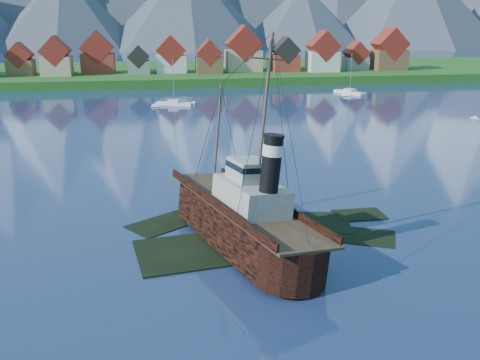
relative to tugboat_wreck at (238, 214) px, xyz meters
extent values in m
plane|color=navy|center=(1.00, -0.20, -2.96)|extent=(1400.00, 1400.00, 0.00)
cube|color=black|center=(-2.00, -2.20, -3.28)|extent=(19.08, 11.42, 1.00)
cube|color=black|center=(7.00, 3.80, -3.34)|extent=(15.15, 9.76, 1.00)
cube|color=black|center=(3.00, 8.80, -3.24)|extent=(11.45, 9.06, 1.00)
cube|color=black|center=(13.00, -1.20, -3.38)|extent=(10.27, 8.34, 1.00)
cube|color=black|center=(-8.00, 5.80, -3.36)|extent=(9.42, 8.68, 1.00)
cube|color=black|center=(16.00, 4.80, -3.31)|extent=(6.00, 4.00, 1.00)
cube|color=#1A4313|center=(1.00, 169.80, -2.96)|extent=(600.00, 80.00, 3.20)
cube|color=#3F3D38|center=(1.00, 131.80, -2.96)|extent=(600.00, 2.50, 2.00)
cube|color=brown|center=(-55.00, 152.80, 2.79)|extent=(9.00, 8.00, 5.50)
cube|color=maroon|center=(-55.00, 152.80, 7.16)|extent=(9.16, 8.16, 9.16)
cube|color=tan|center=(-42.00, 149.80, 3.44)|extent=(10.50, 9.00, 6.80)
cube|color=maroon|center=(-42.00, 149.80, 8.73)|extent=(10.69, 9.18, 10.69)
cube|color=maroon|center=(-28.00, 155.80, 3.64)|extent=(12.00, 8.50, 7.20)
cube|color=maroon|center=(-28.00, 155.80, 9.40)|extent=(12.22, 8.67, 12.22)
cube|color=slate|center=(-13.00, 150.80, 2.44)|extent=(8.00, 7.00, 4.80)
cube|color=black|center=(-13.00, 150.80, 6.28)|extent=(8.15, 7.14, 8.15)
cube|color=beige|center=(-1.00, 153.80, 3.24)|extent=(11.00, 9.50, 6.40)
cube|color=maroon|center=(-1.00, 153.80, 8.42)|extent=(11.20, 9.69, 11.20)
cube|color=brown|center=(13.00, 149.80, 2.94)|extent=(9.50, 8.00, 5.80)
cube|color=maroon|center=(13.00, 149.80, 7.55)|extent=(9.67, 8.16, 9.67)
cube|color=tan|center=(27.00, 154.80, 4.04)|extent=(13.50, 10.00, 8.00)
cube|color=maroon|center=(27.00, 154.80, 10.47)|extent=(13.75, 10.20, 13.75)
cube|color=maroon|center=(43.00, 151.80, 3.14)|extent=(10.00, 8.50, 6.20)
cube|color=black|center=(43.00, 151.80, 8.04)|extent=(10.18, 8.67, 10.18)
cube|color=beige|center=(57.00, 148.80, 3.79)|extent=(11.50, 9.00, 7.50)
cube|color=maroon|center=(57.00, 148.80, 9.61)|extent=(11.71, 9.18, 11.71)
cube|color=slate|center=(72.00, 152.80, 2.54)|extent=(9.00, 7.50, 5.00)
cube|color=maroon|center=(72.00, 152.80, 6.66)|extent=(9.16, 7.65, 9.16)
cube|color=brown|center=(85.00, 150.80, 3.94)|extent=(12.50, 10.00, 7.80)
cube|color=maroon|center=(85.00, 150.80, 10.09)|extent=(12.73, 10.20, 12.73)
cone|color=#2D333D|center=(-69.00, 373.80, 24.04)|extent=(120.00, 120.00, 58.00)
cone|color=#2D333D|center=(21.00, 368.80, 28.04)|extent=(136.00, 136.00, 66.00)
cone|color=#2D333D|center=(111.00, 372.80, 20.04)|extent=(110.00, 110.00, 50.00)
cone|color=#2D333D|center=(201.00, 369.80, 32.54)|extent=(150.00, 150.00, 75.00)
cube|color=black|center=(0.00, -1.48, -0.74)|extent=(6.88, 19.83, 4.13)
cone|color=black|center=(0.00, 11.39, -0.74)|extent=(6.88, 6.88, 6.88)
cylinder|color=black|center=(0.00, -11.39, -0.74)|extent=(6.88, 6.88, 4.13)
cube|color=#4C3826|center=(0.00, -1.48, 1.42)|extent=(6.75, 26.16, 0.25)
cube|color=black|center=(-3.30, -1.48, 1.87)|extent=(0.20, 25.33, 0.89)
cube|color=black|center=(3.30, -1.48, 1.87)|extent=(0.20, 25.33, 0.89)
cube|color=#ADA89E|center=(0.00, -2.95, 2.90)|extent=(5.11, 8.36, 2.95)
cube|color=#ADA89E|center=(0.00, -1.97, 5.46)|extent=(3.54, 3.93, 2.16)
cylinder|color=black|center=(0.00, -6.20, 7.13)|extent=(1.87, 1.87, 5.51)
cylinder|color=silver|center=(0.00, -6.20, 8.50)|extent=(1.97, 1.97, 1.08)
cylinder|color=#473828|center=(0.00, 6.39, 7.42)|extent=(0.28, 0.28, 11.80)
cylinder|color=#473828|center=(0.00, -3.94, 12.93)|extent=(0.31, 0.31, 12.78)
cube|color=silver|center=(-2.75, 94.01, -2.84)|extent=(10.46, 6.11, 1.36)
cube|color=silver|center=(-2.75, 94.01, -1.76)|extent=(3.49, 3.14, 0.80)
cylinder|color=gray|center=(-2.75, 94.01, 3.75)|extent=(0.16, 0.16, 11.82)
cube|color=silver|center=(53.20, 107.91, -2.84)|extent=(7.80, 11.35, 1.36)
cube|color=silver|center=(53.20, 107.91, -1.76)|extent=(3.69, 3.97, 0.79)
cylinder|color=gray|center=(53.20, 107.91, 3.74)|extent=(0.16, 0.16, 11.80)
camera|label=1|loc=(-8.62, -53.94, 20.69)|focal=40.00mm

